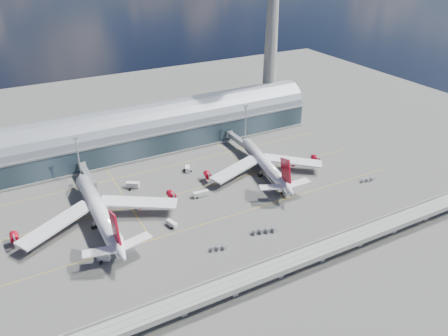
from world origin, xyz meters
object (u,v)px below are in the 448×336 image
service_truck_2 (201,194)px  floodlight_mast_right (246,124)px  airliner_left (99,212)px  service_truck_5 (133,185)px  service_truck_1 (104,257)px  cargo_train_1 (265,231)px  service_truck_3 (286,193)px  floodlight_mast_left (79,159)px  cargo_train_0 (219,248)px  service_truck_4 (188,169)px  airliner_right (265,164)px  cargo_train_2 (368,180)px  control_tower (271,46)px  service_truck_0 (172,224)px

service_truck_2 → floodlight_mast_right: bearing=-44.6°
airliner_left → service_truck_5: size_ratio=11.15×
airliner_left → service_truck_1: size_ratio=13.93×
service_truck_2 → cargo_train_1: bearing=-158.8°
service_truck_3 → cargo_train_1: service_truck_3 is taller
service_truck_5 → floodlight_mast_left: bearing=83.0°
service_truck_3 → service_truck_5: service_truck_5 is taller
cargo_train_1 → floodlight_mast_left: bearing=18.6°
floodlight_mast_right → service_truck_5: (-78.42, -18.67, -11.98)m
floodlight_mast_left → service_truck_3: 107.40m
cargo_train_0 → floodlight_mast_right: bearing=-54.5°
service_truck_4 → cargo_train_0: (-16.89, -68.98, -0.57)m
service_truck_5 → cargo_train_0: 67.58m
airliner_left → cargo_train_0: 56.54m
floodlight_mast_left → service_truck_4: (53.86, -15.49, -12.19)m
service_truck_3 → airliner_right: bearing=94.4°
cargo_train_0 → cargo_train_2: cargo_train_2 is taller
control_tower → floodlight_mast_right: (-35.00, -28.00, -38.00)m
control_tower → floodlight_mast_left: size_ratio=4.01×
floodlight_mast_left → floodlight_mast_right: 100.00m
floodlight_mast_right → cargo_train_0: (-63.02, -84.47, -12.77)m
service_truck_4 → cargo_train_0: service_truck_4 is taller
service_truck_2 → cargo_train_0: (-11.89, -41.54, -0.61)m
service_truck_3 → service_truck_1: bearing=-164.6°
floodlight_mast_right → airliner_left: size_ratio=0.33×
airliner_left → service_truck_5: 33.83m
service_truck_4 → service_truck_5: service_truck_5 is taller
floodlight_mast_left → airliner_left: floodlight_mast_left is taller
cargo_train_0 → service_truck_0: bearing=5.3°
floodlight_mast_left → airliner_left: (-1.18, -43.17, -6.85)m
airliner_right → cargo_train_0: (-52.77, -46.70, -4.90)m
cargo_train_1 → service_truck_1: bearing=60.1°
floodlight_mast_left → control_tower: bearing=11.7°
service_truck_2 → airliner_right: bearing=-77.4°
service_truck_1 → cargo_train_2: service_truck_1 is taller
service_truck_0 → service_truck_2: bearing=22.3°
cargo_train_0 → service_truck_2: bearing=-33.8°
service_truck_1 → cargo_train_1: (66.71, -14.93, -0.49)m
floodlight_mast_left → service_truck_5: bearing=-40.9°
service_truck_3 → floodlight_mast_right: bearing=89.4°
floodlight_mast_left → service_truck_2: floodlight_mast_left is taller
cargo_train_0 → cargo_train_2: bearing=-99.9°
service_truck_0 → service_truck_1: service_truck_1 is taller
floodlight_mast_right → cargo_train_1: (-39.68, -83.49, -12.63)m
service_truck_4 → cargo_train_1: (6.45, -68.00, -0.44)m
service_truck_0 → service_truck_1: 33.97m
airliner_right → service_truck_4: size_ratio=12.88×
airliner_left → cargo_train_1: airliner_left is taller
service_truck_1 → service_truck_4: (60.26, 53.07, -0.05)m
service_truck_2 → cargo_train_2: service_truck_2 is taller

